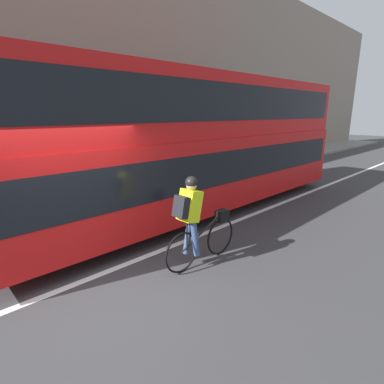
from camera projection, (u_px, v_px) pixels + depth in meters
name	position (u px, v px, depth m)	size (l,w,h in m)	color
ground_plane	(90.00, 288.00, 4.80)	(80.00, 80.00, 0.00)	#38383A
road_center_line	(83.00, 281.00, 4.98)	(50.00, 0.14, 0.01)	silver
sidewalk_curb	(5.00, 210.00, 8.41)	(60.00, 2.60, 0.14)	gray
bus	(196.00, 139.00, 8.16)	(10.82, 2.61, 3.64)	black
cyclist_on_bike	(195.00, 219.00, 5.27)	(1.76, 0.32, 1.69)	black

